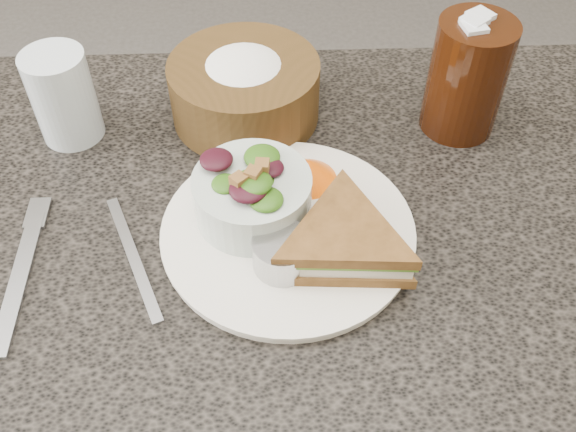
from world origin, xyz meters
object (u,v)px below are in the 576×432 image
Objects in this scene: dining_table at (258,410)px; dressing_ramekin at (283,253)px; dinner_plate at (288,232)px; cola_glass at (468,73)px; bread_basket at (244,81)px; water_glass at (63,96)px; sandwich at (344,242)px; salad_bowl at (252,190)px.

dressing_ramekin is (0.04, -0.03, 0.40)m from dining_table.
dinner_plate is 0.28m from cola_glass.
dining_table is 0.48m from bread_basket.
bread_basket is 1.19× the size of cola_glass.
dressing_ramekin is 0.33m from water_glass.
dining_table is 3.87× the size of dinner_plate.
sandwich is 0.25m from bread_basket.
cola_glass is at bearing 44.68° from dressing_ramekin.
sandwich is at bearing -67.45° from bread_basket.
dining_table is 8.27× the size of salad_bowl.
dinner_plate is at bearing -32.10° from salad_bowl.
dinner_plate is 2.36× the size of water_glass.
salad_bowl reaches higher than dining_table.
cola_glass reaches higher than water_glass.
bread_basket is (-0.04, 0.24, 0.02)m from dressing_ramekin.
water_glass is at bearing 137.62° from dining_table.
bread_basket reaches higher than dining_table.
sandwich is (0.05, -0.04, 0.03)m from dinner_plate.
salad_bowl is at bearing 149.54° from sandwich.
dressing_ramekin is (-0.06, -0.01, -0.00)m from sandwich.
cola_glass is (0.22, 0.22, 0.05)m from dressing_ramekin.
bread_basket is at bearing 173.91° from cola_glass.
sandwich is (0.10, -0.02, 0.41)m from dining_table.
cola_glass is at bearing 56.04° from sandwich.
cola_glass is at bearing 38.76° from dinner_plate.
dinner_plate is at bearing -141.24° from cola_glass.
salad_bowl is 0.26m from water_glass.
water_glass reaches higher than sandwich.
dressing_ramekin is at bearing -67.41° from salad_bowl.
water_glass reaches higher than dining_table.
sandwich is 1.31× the size of salad_bowl.
water_glass is (-0.21, -0.03, 0.00)m from bread_basket.
sandwich is at bearing -34.01° from salad_bowl.
bread_basket is at bearing 89.88° from dining_table.
salad_bowl reaches higher than dinner_plate.
sandwich is 0.06m from dressing_ramekin.
dressing_ramekin is (0.03, -0.07, -0.02)m from salad_bowl.
cola_glass is at bearing 36.16° from dining_table.
salad_bowl is 2.06× the size of dressing_ramekin.
water_glass is (-0.30, 0.21, 0.02)m from sandwich.
sandwich is at bearing -127.51° from cola_glass.
water_glass is (-0.25, 0.17, 0.05)m from dinner_plate.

